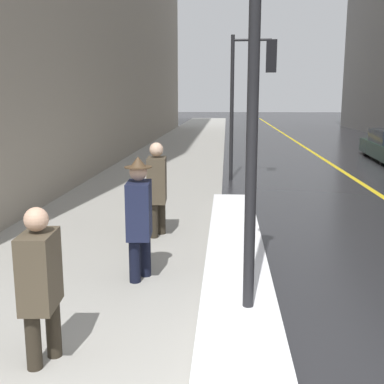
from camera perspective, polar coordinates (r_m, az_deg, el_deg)
sidewalk_slab at (r=18.26m, az=-2.56°, el=3.51°), size 4.00×80.00×0.01m
road_centre_stripe at (r=18.55m, az=16.21°, el=3.19°), size 0.16×80.00×0.00m
snow_bank_curb at (r=7.33m, az=5.20°, el=-7.53°), size 0.87×8.50×0.17m
lamp_post at (r=5.04m, az=7.42°, el=18.29°), size 0.28×0.28×5.14m
traffic_light_near at (r=14.33m, az=7.48°, el=13.44°), size 1.31×0.33×4.18m
pedestrian_nearside at (r=4.59m, az=-17.56°, el=-9.81°), size 0.32×0.50×1.49m
pedestrian_in_fedora at (r=6.39m, az=-6.28°, el=-2.58°), size 0.36×0.54×1.68m
pedestrian_in_glasses at (r=8.42m, az=-4.17°, el=0.83°), size 0.36×0.76×1.67m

